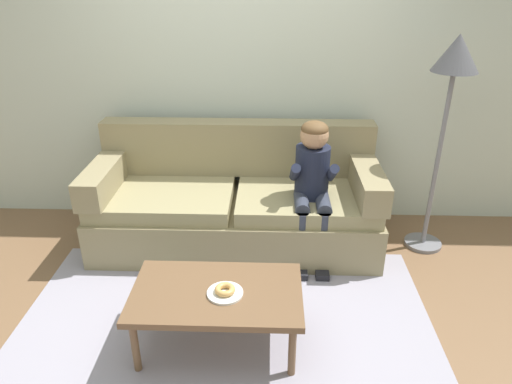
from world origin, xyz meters
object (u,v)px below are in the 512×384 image
coffee_table (217,296)px  person_child (313,179)px  couch (236,204)px  toy_controller (162,302)px  donut (225,290)px  floor_lamp (453,78)px

coffee_table → person_child: person_child is taller
couch → person_child: bearing=-19.2°
toy_controller → donut: bearing=-4.3°
floor_lamp → person_child: bearing=-169.0°
couch → coffee_table: size_ratio=2.27×
floor_lamp → couch: bearing=179.3°
couch → person_child: 0.71m
couch → donut: couch is taller
coffee_table → donut: donut is taller
coffee_table → floor_lamp: 2.24m
toy_controller → floor_lamp: 2.58m
couch → toy_controller: bearing=-117.5°
coffee_table → donut: (0.05, -0.03, 0.07)m
person_child → toy_controller: bearing=-148.0°
coffee_table → floor_lamp: size_ratio=0.59×
donut → floor_lamp: bearing=38.4°
person_child → floor_lamp: floor_lamp is taller
coffee_table → person_child: (0.62, 1.00, 0.31)m
person_child → donut: (-0.57, -1.03, -0.24)m
person_child → donut: person_child is taller
coffee_table → donut: size_ratio=8.32×
couch → toy_controller: (-0.45, -0.86, -0.32)m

